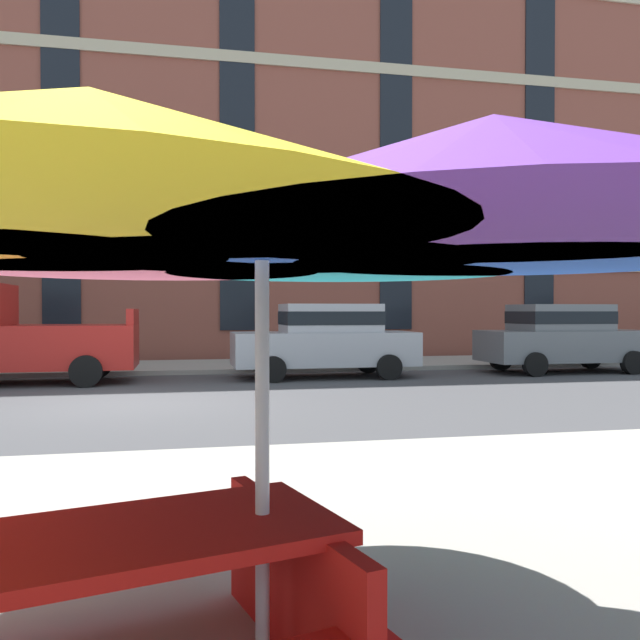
% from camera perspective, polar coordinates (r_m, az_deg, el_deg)
% --- Properties ---
extents(ground_plane, '(120.00, 120.00, 0.00)m').
position_cam_1_polar(ground_plane, '(11.86, -16.37, -7.06)').
color(ground_plane, '#424244').
extents(sidewalk_far, '(56.00, 3.60, 0.12)m').
position_cam_1_polar(sidewalk_far, '(18.60, -14.75, -4.01)').
color(sidewalk_far, '#9E998E').
rests_on(sidewalk_far, ground).
extents(apartment_building, '(41.93, 12.08, 19.20)m').
position_cam_1_polar(apartment_building, '(27.88, -13.96, 17.43)').
color(apartment_building, '#934C3D').
rests_on(apartment_building, ground).
extents(pickup_red, '(5.10, 2.12, 2.20)m').
position_cam_1_polar(pickup_red, '(15.89, -25.83, -1.39)').
color(pickup_red, '#B21E19').
rests_on(pickup_red, ground).
extents(sedan_silver, '(4.40, 1.98, 1.78)m').
position_cam_1_polar(sedan_silver, '(15.80, 0.53, -1.60)').
color(sedan_silver, '#A8AAB2').
rests_on(sedan_silver, ground).
extents(sedan_gray, '(4.40, 1.98, 1.78)m').
position_cam_1_polar(sedan_gray, '(18.26, 20.46, -1.33)').
color(sedan_gray, slate).
rests_on(sedan_gray, ground).
extents(patio_umbrella, '(4.18, 3.88, 2.27)m').
position_cam_1_polar(patio_umbrella, '(2.76, -5.09, 9.04)').
color(patio_umbrella, silver).
rests_on(patio_umbrella, ground).
extents(picnic_table, '(2.13, 1.93, 0.77)m').
position_cam_1_polar(picnic_table, '(2.83, -18.23, -22.78)').
color(picnic_table, red).
rests_on(picnic_table, ground).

